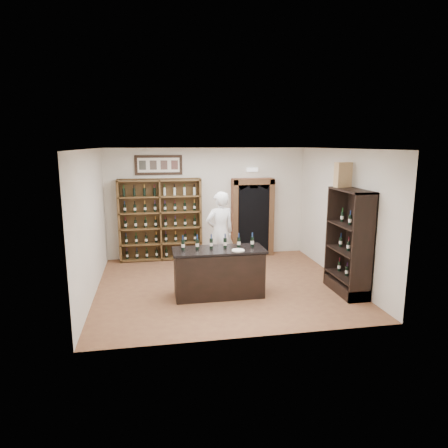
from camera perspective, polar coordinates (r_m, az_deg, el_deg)
The scene contains 20 objects.
floor at distance 9.03m, azimuth -0.11°, elevation -8.70°, with size 5.50×5.50×0.00m, color brown.
ceiling at distance 8.48m, azimuth -0.12°, elevation 10.70°, with size 5.50×5.50×0.00m, color white.
wall_back at distance 11.07m, azimuth -2.41°, elevation 3.05°, with size 5.50×0.04×3.00m, color silver.
wall_left at distance 8.59m, azimuth -18.47°, elevation 0.05°, with size 0.04×5.00×3.00m, color silver.
wall_right at distance 9.50m, azimuth 16.43°, elevation 1.21°, with size 0.04×5.00×3.00m, color silver.
wine_shelf at distance 10.87m, azimuth -9.07°, elevation 0.63°, with size 2.20×0.38×2.20m.
framed_picture at distance 10.84m, azimuth -9.33°, elevation 8.32°, with size 1.25×0.04×0.52m, color black.
arched_doorway at distance 11.20m, azimuth 4.08°, elevation 1.26°, with size 1.17×0.35×2.17m.
emergency_light at distance 11.14m, azimuth 4.05°, elevation 7.74°, with size 0.30×0.10×0.10m, color white.
tasting_counter at distance 8.28m, azimuth -0.75°, elevation -6.98°, with size 1.88×0.78×1.00m.
counter_bottle_0 at distance 8.09m, azimuth -5.88°, elevation -2.95°, with size 0.07×0.07×0.30m.
counter_bottle_1 at distance 8.11m, azimuth -3.85°, elevation -2.87°, with size 0.07×0.07×0.30m.
counter_bottle_2 at distance 8.15m, azimuth -1.84°, elevation -2.79°, with size 0.07×0.07×0.30m.
counter_bottle_3 at distance 8.20m, azimuth 0.16°, elevation -2.70°, with size 0.07×0.07×0.30m.
counter_bottle_4 at distance 8.25m, azimuth 2.13°, elevation -2.61°, with size 0.07×0.07×0.30m.
counter_bottle_5 at distance 8.32m, azimuth 4.07°, elevation -2.52°, with size 0.07×0.07×0.30m.
side_cabinet at distance 8.79m, azimuth 17.46°, elevation -4.65°, with size 0.48×1.20×2.20m.
shopkeeper at distance 9.68m, azimuth -0.58°, elevation -1.19°, with size 0.73×0.48×1.99m, color white.
plate at distance 8.00m, azimuth 2.02°, elevation -3.78°, with size 0.26×0.26×0.02m, color silver.
wine_crate at distance 8.82m, azimuth 16.64°, elevation 6.75°, with size 0.37×0.15×0.52m, color tan.
Camera 1 is at (-1.50, -8.35, 3.10)m, focal length 32.00 mm.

